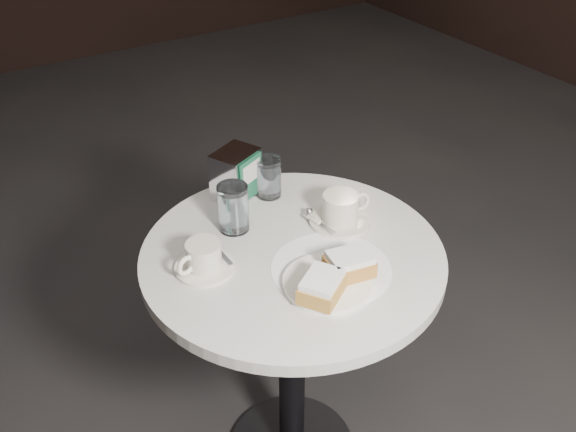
{
  "coord_description": "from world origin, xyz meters",
  "views": [
    {
      "loc": [
        -0.63,
        -0.98,
        1.64
      ],
      "look_at": [
        0.0,
        0.02,
        0.83
      ],
      "focal_mm": 40.0,
      "sensor_mm": 36.0,
      "label": 1
    }
  ],
  "objects_px": {
    "coffee_cup_left": "(203,259)",
    "water_glass_left": "(233,208)",
    "cafe_table": "(292,314)",
    "coffee_cup_right": "(341,211)",
    "beignet_plate": "(332,278)",
    "water_glass_right": "(269,178)",
    "napkin_dispenser": "(236,175)"
  },
  "relations": [
    {
      "from": "coffee_cup_right",
      "to": "water_glass_left",
      "type": "relative_size",
      "value": 1.4
    },
    {
      "from": "cafe_table",
      "to": "coffee_cup_right",
      "type": "bearing_deg",
      "value": 12.4
    },
    {
      "from": "coffee_cup_left",
      "to": "water_glass_left",
      "type": "height_order",
      "value": "water_glass_left"
    },
    {
      "from": "beignet_plate",
      "to": "water_glass_right",
      "type": "height_order",
      "value": "water_glass_right"
    },
    {
      "from": "beignet_plate",
      "to": "coffee_cup_right",
      "type": "bearing_deg",
      "value": 49.85
    },
    {
      "from": "water_glass_right",
      "to": "coffee_cup_right",
      "type": "bearing_deg",
      "value": -67.38
    },
    {
      "from": "coffee_cup_right",
      "to": "napkin_dispenser",
      "type": "distance_m",
      "value": 0.29
    },
    {
      "from": "water_glass_left",
      "to": "coffee_cup_right",
      "type": "bearing_deg",
      "value": -26.31
    },
    {
      "from": "coffee_cup_left",
      "to": "water_glass_left",
      "type": "relative_size",
      "value": 1.38
    },
    {
      "from": "beignet_plate",
      "to": "napkin_dispenser",
      "type": "relative_size",
      "value": 1.71
    },
    {
      "from": "coffee_cup_left",
      "to": "water_glass_right",
      "type": "relative_size",
      "value": 1.55
    },
    {
      "from": "beignet_plate",
      "to": "water_glass_left",
      "type": "height_order",
      "value": "water_glass_left"
    },
    {
      "from": "cafe_table",
      "to": "napkin_dispenser",
      "type": "relative_size",
      "value": 5.42
    },
    {
      "from": "water_glass_left",
      "to": "water_glass_right",
      "type": "xyz_separation_m",
      "value": [
        0.15,
        0.09,
        -0.01
      ]
    },
    {
      "from": "water_glass_left",
      "to": "napkin_dispenser",
      "type": "xyz_separation_m",
      "value": [
        0.08,
        0.12,
        0.01
      ]
    },
    {
      "from": "beignet_plate",
      "to": "water_glass_right",
      "type": "distance_m",
      "value": 0.4
    },
    {
      "from": "water_glass_right",
      "to": "napkin_dispenser",
      "type": "relative_size",
      "value": 0.77
    },
    {
      "from": "cafe_table",
      "to": "beignet_plate",
      "type": "distance_m",
      "value": 0.27
    },
    {
      "from": "cafe_table",
      "to": "napkin_dispenser",
      "type": "distance_m",
      "value": 0.38
    },
    {
      "from": "cafe_table",
      "to": "water_glass_right",
      "type": "relative_size",
      "value": 7.05
    },
    {
      "from": "coffee_cup_right",
      "to": "water_glass_right",
      "type": "relative_size",
      "value": 1.57
    },
    {
      "from": "beignet_plate",
      "to": "coffee_cup_right",
      "type": "height_order",
      "value": "coffee_cup_right"
    },
    {
      "from": "beignet_plate",
      "to": "coffee_cup_right",
      "type": "xyz_separation_m",
      "value": [
        0.16,
        0.19,
        0.01
      ]
    },
    {
      "from": "coffee_cup_left",
      "to": "napkin_dispenser",
      "type": "distance_m",
      "value": 0.31
    },
    {
      "from": "water_glass_right",
      "to": "napkin_dispenser",
      "type": "distance_m",
      "value": 0.08
    },
    {
      "from": "coffee_cup_right",
      "to": "napkin_dispenser",
      "type": "height_order",
      "value": "napkin_dispenser"
    },
    {
      "from": "beignet_plate",
      "to": "water_glass_right",
      "type": "xyz_separation_m",
      "value": [
        0.07,
        0.39,
        0.03
      ]
    },
    {
      "from": "coffee_cup_right",
      "to": "water_glass_right",
      "type": "distance_m",
      "value": 0.22
    },
    {
      "from": "water_glass_left",
      "to": "water_glass_right",
      "type": "distance_m",
      "value": 0.17
    },
    {
      "from": "water_glass_right",
      "to": "napkin_dispenser",
      "type": "bearing_deg",
      "value": 153.02
    },
    {
      "from": "water_glass_left",
      "to": "water_glass_right",
      "type": "relative_size",
      "value": 1.12
    },
    {
      "from": "beignet_plate",
      "to": "coffee_cup_right",
      "type": "relative_size",
      "value": 1.41
    }
  ]
}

